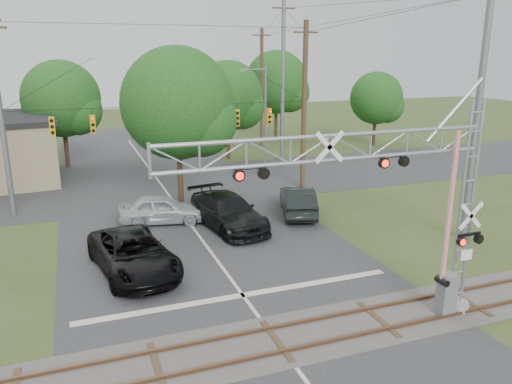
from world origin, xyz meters
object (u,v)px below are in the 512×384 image
object	(u,v)px
pickup_black	(133,254)
car_dark	(228,212)
crossing_gantry	(388,195)
sedan_silver	(162,209)
traffic_signal_span	(182,114)
streetlight	(263,116)

from	to	relation	value
pickup_black	car_dark	size ratio (longest dim) A/B	0.99
crossing_gantry	car_dark	distance (m)	12.65
pickup_black	sedan_silver	bearing A→B (deg)	59.97
car_dark	sedan_silver	xyz separation A→B (m)	(-3.27, 2.04, -0.10)
crossing_gantry	pickup_black	distance (m)	11.45
traffic_signal_span	pickup_black	bearing A→B (deg)	-113.45
crossing_gantry	streetlight	bearing A→B (deg)	78.94
car_dark	streetlight	size ratio (longest dim) A/B	0.75
traffic_signal_span	car_dark	distance (m)	8.09
traffic_signal_span	pickup_black	xyz separation A→B (m)	(-4.64, -10.70, -4.77)
car_dark	streetlight	xyz separation A→B (m)	(6.37, 11.09, 3.77)
crossing_gantry	traffic_signal_span	world-z (taller)	traffic_signal_span
sedan_silver	streetlight	bearing A→B (deg)	-34.95
pickup_black	car_dark	bearing A→B (deg)	27.42
traffic_signal_span	pickup_black	size ratio (longest dim) A/B	3.09
pickup_black	streetlight	world-z (taller)	streetlight
sedan_silver	traffic_signal_span	bearing A→B (deg)	-15.27
crossing_gantry	car_dark	world-z (taller)	crossing_gantry
traffic_signal_span	car_dark	bearing A→B (deg)	-81.39
crossing_gantry	streetlight	xyz separation A→B (m)	(4.49, 22.96, -0.16)
crossing_gantry	traffic_signal_span	xyz separation A→B (m)	(-2.87, 18.37, 0.79)
sedan_silver	streetlight	distance (m)	13.78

